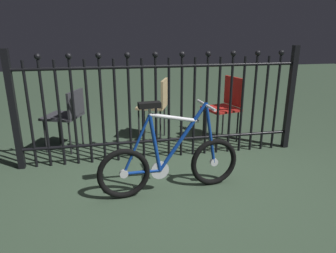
{
  "coord_description": "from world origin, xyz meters",
  "views": [
    {
      "loc": [
        -0.67,
        -2.81,
        1.53
      ],
      "look_at": [
        -0.05,
        0.21,
        0.55
      ],
      "focal_mm": 32.69,
      "sensor_mm": 36.0,
      "label": 1
    }
  ],
  "objects_px": {
    "bicycle": "(171,162)",
    "chair_charcoal": "(68,113)",
    "chair_tan": "(157,103)",
    "chair_red": "(226,103)"
  },
  "relations": [
    {
      "from": "bicycle",
      "to": "chair_charcoal",
      "type": "height_order",
      "value": "bicycle"
    },
    {
      "from": "bicycle",
      "to": "chair_charcoal",
      "type": "distance_m",
      "value": 1.75
    },
    {
      "from": "bicycle",
      "to": "chair_red",
      "type": "relative_size",
      "value": 1.58
    },
    {
      "from": "chair_charcoal",
      "to": "bicycle",
      "type": "bearing_deg",
      "value": -51.64
    },
    {
      "from": "bicycle",
      "to": "chair_tan",
      "type": "bearing_deg",
      "value": 85.21
    },
    {
      "from": "chair_red",
      "to": "chair_charcoal",
      "type": "xyz_separation_m",
      "value": [
        -2.17,
        0.03,
        -0.04
      ]
    },
    {
      "from": "bicycle",
      "to": "chair_red",
      "type": "bearing_deg",
      "value": 50.61
    },
    {
      "from": "chair_red",
      "to": "chair_charcoal",
      "type": "distance_m",
      "value": 2.17
    },
    {
      "from": "chair_red",
      "to": "chair_charcoal",
      "type": "height_order",
      "value": "chair_red"
    },
    {
      "from": "bicycle",
      "to": "chair_charcoal",
      "type": "relative_size",
      "value": 1.77
    }
  ]
}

